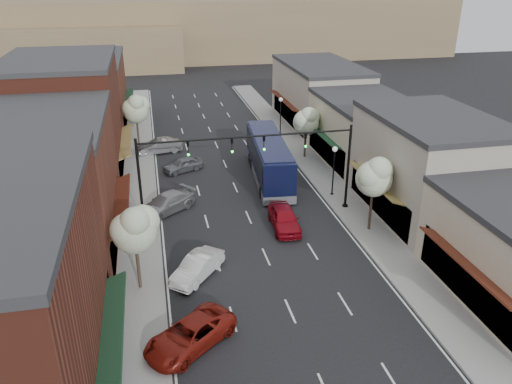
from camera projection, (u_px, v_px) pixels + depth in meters
ground at (273, 273)px, 31.91m from camera, size 160.00×160.00×0.00m
sidewalk_left at (139, 175)px, 46.77m from camera, size 2.80×73.00×0.15m
sidewalk_right at (310, 162)px, 50.00m from camera, size 2.80×73.00×0.15m
curb_left at (154, 174)px, 47.04m from camera, size 0.25×73.00×0.17m
curb_right at (296, 163)px, 49.73m from camera, size 0.25×73.00×0.17m
bldg_left_midnear at (41, 188)px, 32.62m from camera, size 10.14×14.10×9.40m
bldg_left_midfar at (67, 120)px, 44.80m from camera, size 10.14×14.10×10.90m
bldg_left_far at (86, 94)px, 59.59m from camera, size 10.14×18.10×8.40m
bldg_right_midnear at (428, 166)px, 38.31m from camera, size 9.14×12.10×7.90m
bldg_right_midfar at (364, 131)px, 49.31m from camera, size 9.14×12.10×6.40m
bldg_right_far at (319, 94)px, 61.60m from camera, size 9.14×16.10×7.40m
hill_far at (175, 28)px, 109.75m from camera, size 120.00×30.00×12.00m
hill_near at (48, 48)px, 95.05m from camera, size 50.00×20.00×8.00m
signal_mast_right at (320, 157)px, 38.24m from camera, size 8.22×0.46×7.00m
signal_mast_left at (172, 168)px, 36.07m from camera, size 8.22×0.46×7.00m
tree_right_near at (375, 175)px, 35.21m from camera, size 2.85×2.65×5.95m
tree_right_far at (307, 120)px, 49.68m from camera, size 2.85×2.65×5.43m
tree_left_near at (135, 228)px, 28.55m from camera, size 2.85×2.65×5.69m
tree_left_far at (136, 108)px, 51.58m from camera, size 2.85×2.65×6.13m
lamp_post_near at (334, 163)px, 41.55m from camera, size 0.44×0.44×4.44m
lamp_post_far at (281, 110)px, 57.16m from camera, size 0.44×0.44×4.44m
coach_bus at (269, 158)px, 45.54m from camera, size 3.83×12.74×3.84m
red_hatchback at (284, 218)px, 37.13m from camera, size 2.21×4.88×1.63m
parked_car_a at (190, 335)px, 25.46m from camera, size 5.47×5.01×1.42m
parked_car_b at (197, 267)px, 31.21m from camera, size 3.91×4.32×1.43m
parked_car_c at (166, 203)px, 39.64m from camera, size 5.33×4.81×1.49m
parked_car_d at (183, 165)px, 47.69m from camera, size 4.22×3.09×1.33m
parked_car_e at (160, 146)px, 52.40m from camera, size 4.83×2.52×1.52m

